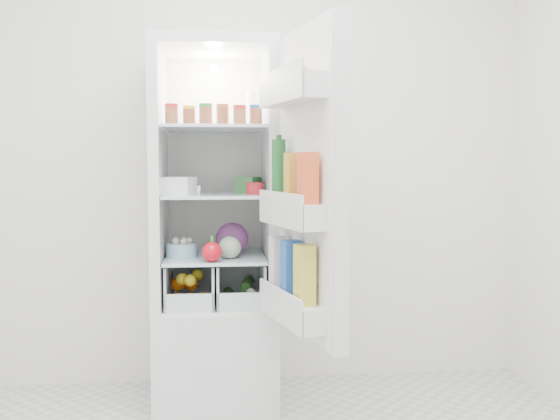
{
  "coord_description": "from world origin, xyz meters",
  "views": [
    {
      "loc": [
        -0.19,
        -1.94,
        1.2
      ],
      "look_at": [
        0.1,
        0.95,
        0.99
      ],
      "focal_mm": 40.0,
      "sensor_mm": 36.0,
      "label": 1
    }
  ],
  "objects": [
    {
      "name": "bell_pepper",
      "position": [
        -0.22,
        0.97,
        0.79
      ],
      "size": [
        0.09,
        0.09,
        0.09
      ],
      "primitive_type": "sphere",
      "color": "red",
      "rests_on": "shelf_low"
    },
    {
      "name": "tin_red",
      "position": [
        -0.01,
        1.11,
        1.09
      ],
      "size": [
        0.1,
        0.1,
        0.06
      ],
      "primitive_type": "cylinder",
      "rotation": [
        0.0,
        0.0,
        -0.21
      ],
      "color": "red",
      "rests_on": "shelf_mid"
    },
    {
      "name": "crisper_left",
      "position": [
        -0.32,
        1.19,
        0.61
      ],
      "size": [
        0.23,
        0.46,
        0.22
      ],
      "primitive_type": null,
      "color": "silver",
      "rests_on": "refrigerator"
    },
    {
      "name": "fridge_door",
      "position": [
        0.17,
        0.62,
        1.09
      ],
      "size": [
        0.3,
        0.6,
        1.3
      ],
      "rotation": [
        0.0,
        0.0,
        1.81
      ],
      "color": "silver",
      "rests_on": "refrigerator"
    },
    {
      "name": "shelf_mid",
      "position": [
        -0.2,
        1.19,
        1.05
      ],
      "size": [
        0.49,
        0.53,
        0.02
      ],
      "primitive_type": "cube",
      "color": "silver",
      "rests_on": "refrigerator"
    },
    {
      "name": "tub_white",
      "position": [
        -0.37,
        1.09,
        1.1
      ],
      "size": [
        0.17,
        0.17,
        0.09
      ],
      "primitive_type": "cube",
      "rotation": [
        0.0,
        0.0,
        -0.31
      ],
      "color": "white",
      "rests_on": "shelf_mid"
    },
    {
      "name": "shelf_low",
      "position": [
        -0.2,
        1.19,
        0.74
      ],
      "size": [
        0.49,
        0.53,
        0.01
      ],
      "primitive_type": "cube",
      "color": "silver",
      "rests_on": "refrigerator"
    },
    {
      "name": "red_cabbage",
      "position": [
        -0.12,
        1.19,
        0.83
      ],
      "size": [
        0.16,
        0.16,
        0.16
      ],
      "primitive_type": "sphere",
      "color": "#531E59",
      "rests_on": "shelf_low"
    },
    {
      "name": "citrus_pile",
      "position": [
        -0.33,
        1.12,
        0.59
      ],
      "size": [
        0.2,
        0.24,
        0.16
      ],
      "color": "#E6560C",
      "rests_on": "refrigerator"
    },
    {
      "name": "shelf_top",
      "position": [
        -0.2,
        1.19,
        1.38
      ],
      "size": [
        0.49,
        0.53,
        0.02
      ],
      "primitive_type": "cube",
      "color": "silver",
      "rests_on": "refrigerator"
    },
    {
      "name": "foil_tray",
      "position": [
        -0.36,
        1.23,
        1.08
      ],
      "size": [
        0.18,
        0.14,
        0.04
      ],
      "primitive_type": "cube",
      "rotation": [
        0.0,
        0.0,
        0.1
      ],
      "color": "silver",
      "rests_on": "shelf_mid"
    },
    {
      "name": "refrigerator",
      "position": [
        -0.2,
        1.25,
        0.67
      ],
      "size": [
        0.6,
        0.6,
        1.8
      ],
      "color": "silver",
      "rests_on": "ground"
    },
    {
      "name": "veg_pile",
      "position": [
        -0.07,
        1.18,
        0.56
      ],
      "size": [
        0.16,
        0.3,
        0.1
      ],
      "color": "#1E4517",
      "rests_on": "refrigerator"
    },
    {
      "name": "room_walls",
      "position": [
        0.0,
        0.0,
        1.59
      ],
      "size": [
        3.02,
        3.02,
        2.61
      ],
      "color": "white",
      "rests_on": "ground"
    },
    {
      "name": "mushroom_bowl",
      "position": [
        -0.36,
        1.14,
        0.78
      ],
      "size": [
        0.19,
        0.19,
        0.07
      ],
      "primitive_type": "cylinder",
      "rotation": [
        0.0,
        0.0,
        -0.32
      ],
      "color": "#8DB9D2",
      "rests_on": "shelf_low"
    },
    {
      "name": "tub_green",
      "position": [
        -0.03,
        1.29,
        1.1
      ],
      "size": [
        0.15,
        0.17,
        0.08
      ],
      "primitive_type": "cube",
      "rotation": [
        0.0,
        0.0,
        -0.4
      ],
      "color": "#3C8440",
      "rests_on": "shelf_mid"
    },
    {
      "name": "salad_bag",
      "position": [
        -0.13,
        1.07,
        0.8
      ],
      "size": [
        0.11,
        0.11,
        0.11
      ],
      "primitive_type": "sphere",
      "color": "#9BB88A",
      "rests_on": "shelf_low"
    },
    {
      "name": "squeeze_bottle",
      "position": [
        -0.01,
        1.35,
        1.49
      ],
      "size": [
        0.07,
        0.07,
        0.2
      ],
      "primitive_type": "cylinder",
      "rotation": [
        0.0,
        0.0,
        -0.14
      ],
      "color": "white",
      "rests_on": "shelf_top"
    },
    {
      "name": "crisper_right",
      "position": [
        -0.08,
        1.19,
        0.61
      ],
      "size": [
        0.23,
        0.46,
        0.22
      ],
      "primitive_type": null,
      "color": "silver",
      "rests_on": "refrigerator"
    },
    {
      "name": "condiment_jars",
      "position": [
        -0.2,
        1.07,
        1.43
      ],
      "size": [
        0.46,
        0.16,
        0.08
      ],
      "color": "#B21919",
      "rests_on": "shelf_top"
    }
  ]
}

